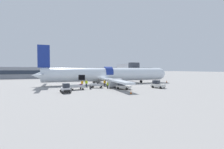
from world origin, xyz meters
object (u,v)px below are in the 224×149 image
object	(u,v)px
baggage_cart_queued	(77,87)
ground_crew_helper	(105,83)
ground_crew_supervisor	(108,85)
baggage_tug_rear	(123,86)
ground_crew_driver	(86,83)
suitcase_on_tarmac_upright	(90,88)
airplane	(106,75)
ground_crew_loader_a	(108,82)
baggage_tug_mid	(66,89)
ground_crew_marshal	(110,83)
baggage_tug_lead	(158,85)
baggage_cart_loading	(97,86)
ground_crew_loader_b	(82,83)

from	to	relation	value
baggage_cart_queued	ground_crew_helper	bearing A→B (deg)	27.39
ground_crew_helper	ground_crew_supervisor	bearing A→B (deg)	-97.16
baggage_tug_rear	ground_crew_driver	size ratio (longest dim) A/B	1.84
ground_crew_supervisor	suitcase_on_tarmac_upright	distance (m)	3.98
airplane	ground_crew_supervisor	distance (m)	10.51
baggage_cart_queued	ground_crew_loader_a	xyz separation A→B (m)	(8.50, 4.69, 0.37)
airplane	baggage_tug_rear	world-z (taller)	airplane
baggage_tug_mid	baggage_cart_queued	bearing A→B (deg)	54.89
ground_crew_loader_a	ground_crew_helper	distance (m)	1.58
ground_crew_driver	ground_crew_marshal	size ratio (longest dim) A/B	0.97
ground_crew_driver	ground_crew_loader_a	bearing A→B (deg)	-0.04
ground_crew_driver	ground_crew_marshal	bearing A→B (deg)	-14.80
baggage_cart_queued	ground_crew_driver	xyz separation A→B (m)	(2.73, 4.69, 0.37)
baggage_tug_mid	ground_crew_helper	world-z (taller)	baggage_tug_mid
airplane	baggage_cart_queued	distance (m)	13.72
baggage_tug_lead	ground_crew_supervisor	distance (m)	11.81
baggage_cart_loading	ground_crew_loader_a	world-z (taller)	ground_crew_loader_a
ground_crew_loader_a	ground_crew_driver	bearing A→B (deg)	179.96
suitcase_on_tarmac_upright	airplane	bearing A→B (deg)	55.84
baggage_tug_lead	ground_crew_supervisor	size ratio (longest dim) A/B	2.18
baggage_cart_loading	ground_crew_marshal	bearing A→B (deg)	22.48
baggage_tug_lead	baggage_tug_rear	xyz separation A→B (m)	(-8.64, 0.49, -0.09)
airplane	ground_crew_marshal	distance (m)	6.79
airplane	ground_crew_loader_b	xyz separation A→B (m)	(-7.86, -5.17, -1.88)
suitcase_on_tarmac_upright	ground_crew_loader_a	bearing A→B (deg)	40.93
baggage_tug_lead	suitcase_on_tarmac_upright	bearing A→B (deg)	169.49
baggage_cart_loading	ground_crew_driver	distance (m)	3.64
ground_crew_driver	suitcase_on_tarmac_upright	xyz separation A→B (m)	(0.04, -4.97, -0.59)
baggage_tug_mid	ground_crew_loader_a	xyz separation A→B (m)	(11.04, 8.29, 0.18)
baggage_tug_mid	ground_crew_loader_b	size ratio (longest dim) A/B	1.57
airplane	baggage_cart_loading	xyz separation A→B (m)	(-4.72, -7.93, -2.26)
ground_crew_driver	ground_crew_supervisor	xyz separation A→B (m)	(3.99, -5.00, -0.11)
baggage_cart_queued	ground_crew_marshal	world-z (taller)	ground_crew_marshal
baggage_tug_lead	suitcase_on_tarmac_upright	size ratio (longest dim) A/B	4.26
ground_crew_marshal	airplane	bearing A→B (deg)	80.18
baggage_cart_loading	ground_crew_supervisor	world-z (taller)	ground_crew_supervisor
ground_crew_supervisor	ground_crew_helper	distance (m)	4.09
ground_crew_marshal	baggage_cart_loading	bearing A→B (deg)	-157.52
baggage_tug_mid	baggage_cart_loading	world-z (taller)	baggage_tug_mid
ground_crew_helper	baggage_tug_lead	bearing A→B (deg)	-32.15
ground_crew_loader_a	suitcase_on_tarmac_upright	size ratio (longest dim) A/B	2.20
airplane	ground_crew_driver	bearing A→B (deg)	-143.86
baggage_tug_mid	ground_crew_loader_b	xyz separation A→B (m)	(4.17, 8.07, 0.18)
ground_crew_marshal	baggage_tug_mid	bearing A→B (deg)	-148.09
airplane	baggage_tug_lead	size ratio (longest dim) A/B	11.86
baggage_tug_mid	suitcase_on_tarmac_upright	world-z (taller)	baggage_tug_mid
airplane	baggage_cart_queued	world-z (taller)	airplane
baggage_cart_loading	ground_crew_marshal	xyz separation A→B (m)	(3.61, 1.49, 0.42)
ground_crew_driver	baggage_tug_mid	bearing A→B (deg)	-122.40
ground_crew_loader_a	ground_crew_helper	bearing A→B (deg)	-143.49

